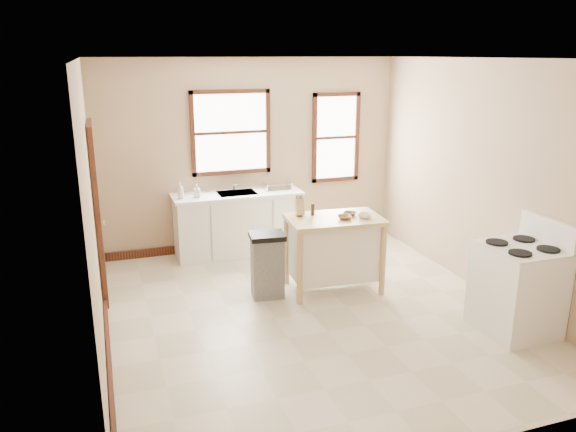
% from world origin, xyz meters
% --- Properties ---
extents(floor, '(5.00, 5.00, 0.00)m').
position_xyz_m(floor, '(0.00, 0.00, 0.00)').
color(floor, beige).
rests_on(floor, ground).
extents(ceiling, '(5.00, 5.00, 0.00)m').
position_xyz_m(ceiling, '(0.00, 0.00, 2.80)').
color(ceiling, white).
rests_on(ceiling, ground).
extents(wall_back, '(4.50, 0.04, 2.80)m').
position_xyz_m(wall_back, '(0.00, 2.50, 1.40)').
color(wall_back, tan).
rests_on(wall_back, ground).
extents(wall_left, '(0.04, 5.00, 2.80)m').
position_xyz_m(wall_left, '(-2.25, 0.00, 1.40)').
color(wall_left, tan).
rests_on(wall_left, ground).
extents(wall_right, '(0.04, 5.00, 2.80)m').
position_xyz_m(wall_right, '(2.25, 0.00, 1.40)').
color(wall_right, tan).
rests_on(wall_right, ground).
extents(window_main, '(1.17, 0.06, 1.22)m').
position_xyz_m(window_main, '(-0.30, 2.48, 1.75)').
color(window_main, black).
rests_on(window_main, wall_back).
extents(window_side, '(0.77, 0.06, 1.37)m').
position_xyz_m(window_side, '(1.35, 2.48, 1.60)').
color(window_side, black).
rests_on(window_side, wall_back).
extents(door_left, '(0.06, 0.90, 2.10)m').
position_xyz_m(door_left, '(-2.21, 1.30, 1.05)').
color(door_left, black).
rests_on(door_left, ground).
extents(baseboard_back, '(4.50, 0.04, 0.12)m').
position_xyz_m(baseboard_back, '(0.00, 2.47, 0.06)').
color(baseboard_back, black).
rests_on(baseboard_back, ground).
extents(baseboard_left, '(0.04, 5.00, 0.12)m').
position_xyz_m(baseboard_left, '(-2.22, 0.00, 0.06)').
color(baseboard_left, black).
rests_on(baseboard_left, ground).
extents(sink_counter, '(1.86, 0.62, 0.92)m').
position_xyz_m(sink_counter, '(-0.30, 2.20, 0.46)').
color(sink_counter, white).
rests_on(sink_counter, ground).
extents(faucet, '(0.03, 0.03, 0.22)m').
position_xyz_m(faucet, '(-0.30, 2.38, 1.03)').
color(faucet, silver).
rests_on(faucet, sink_counter).
extents(soap_bottle_a, '(0.10, 0.10, 0.23)m').
position_xyz_m(soap_bottle_a, '(-1.11, 2.13, 1.03)').
color(soap_bottle_a, '#B2B2B2').
rests_on(soap_bottle_a, sink_counter).
extents(soap_bottle_b, '(0.10, 0.10, 0.18)m').
position_xyz_m(soap_bottle_b, '(-0.89, 2.13, 1.01)').
color(soap_bottle_b, '#B2B2B2').
rests_on(soap_bottle_b, sink_counter).
extents(dish_rack, '(0.43, 0.35, 0.10)m').
position_xyz_m(dish_rack, '(0.31, 2.22, 0.97)').
color(dish_rack, silver).
rests_on(dish_rack, sink_counter).
extents(kitchen_island, '(1.20, 0.82, 0.93)m').
position_xyz_m(kitchen_island, '(0.50, 0.54, 0.47)').
color(kitchen_island, '#DFCD83').
rests_on(kitchen_island, ground).
extents(knife_block, '(0.11, 0.11, 0.20)m').
position_xyz_m(knife_block, '(0.12, 0.75, 1.03)').
color(knife_block, tan).
rests_on(knife_block, kitchen_island).
extents(pepper_grinder, '(0.06, 0.06, 0.15)m').
position_xyz_m(pepper_grinder, '(0.28, 0.71, 1.01)').
color(pepper_grinder, '#401D11').
rests_on(pepper_grinder, kitchen_island).
extents(bowl_a, '(0.22, 0.22, 0.04)m').
position_xyz_m(bowl_a, '(0.59, 0.44, 0.96)').
color(bowl_a, brown).
rests_on(bowl_a, kitchen_island).
extents(bowl_b, '(0.23, 0.23, 0.04)m').
position_xyz_m(bowl_b, '(0.72, 0.56, 0.95)').
color(bowl_b, brown).
rests_on(bowl_b, kitchen_island).
extents(bowl_c, '(0.22, 0.22, 0.05)m').
position_xyz_m(bowl_c, '(0.84, 0.40, 0.96)').
color(bowl_c, silver).
rests_on(bowl_c, kitchen_island).
extents(trash_bin, '(0.45, 0.39, 0.80)m').
position_xyz_m(trash_bin, '(-0.34, 0.60, 0.40)').
color(trash_bin, gray).
rests_on(trash_bin, ground).
extents(gas_stove, '(0.75, 0.77, 1.21)m').
position_xyz_m(gas_stove, '(1.89, -1.08, 0.60)').
color(gas_stove, white).
rests_on(gas_stove, ground).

